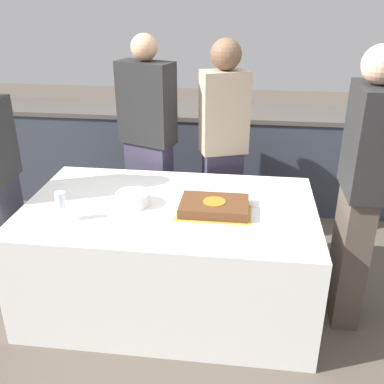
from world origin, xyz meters
name	(u,v)px	position (x,y,z in m)	size (l,w,h in m)	color
ground_plane	(172,298)	(0.00, 0.00, 0.00)	(14.00, 14.00, 0.00)	brown
back_counter	(199,156)	(0.00, 1.63, 0.46)	(4.40, 0.58, 0.92)	#333842
dining_table	(171,254)	(0.00, 0.00, 0.36)	(1.82, 1.11, 0.72)	white
cake	(214,206)	(0.28, -0.04, 0.75)	(0.45, 0.33, 0.07)	gold
plate_stack	(133,199)	(-0.23, -0.02, 0.76)	(0.21, 0.21, 0.08)	white
wine_glass	(60,201)	(-0.59, -0.28, 0.85)	(0.06, 0.06, 0.18)	white
side_plate_near_cake	(227,190)	(0.34, 0.27, 0.73)	(0.19, 0.19, 0.00)	white
side_plate_right_edge	(260,201)	(0.56, 0.12, 0.73)	(0.19, 0.19, 0.00)	white
person_cutting_cake	(223,145)	(0.28, 0.77, 0.88)	(0.39, 0.31, 1.65)	#383347
person_seated_right	(360,191)	(1.13, 0.00, 0.89)	(0.21, 0.41, 1.71)	#4C4238
person_standing_back	(148,143)	(-0.30, 0.77, 0.86)	(0.46, 0.34, 1.68)	#383347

